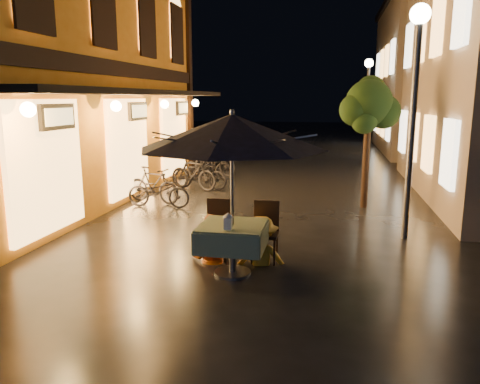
% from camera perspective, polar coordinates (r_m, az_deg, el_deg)
% --- Properties ---
extents(ground, '(90.00, 90.00, 0.00)m').
position_cam_1_polar(ground, '(7.63, -1.52, -8.72)').
color(ground, black).
rests_on(ground, ground).
extents(west_building, '(5.90, 11.40, 7.40)m').
position_cam_1_polar(west_building, '(13.23, -23.30, 15.24)').
color(west_building, orange).
rests_on(west_building, ground).
extents(east_building_far, '(7.30, 10.30, 7.30)m').
position_cam_1_polar(east_building_far, '(25.70, 25.02, 12.70)').
color(east_building_far, gray).
rests_on(east_building_far, ground).
extents(street_tree, '(1.43, 1.20, 3.15)m').
position_cam_1_polar(street_tree, '(11.53, 15.50, 10.00)').
color(street_tree, black).
rests_on(street_tree, ground).
extents(streetlamp_near, '(0.36, 0.36, 4.23)m').
position_cam_1_polar(streetlamp_near, '(9.11, 20.61, 12.55)').
color(streetlamp_near, '#59595E').
rests_on(streetlamp_near, ground).
extents(streetlamp_far, '(0.36, 0.36, 4.23)m').
position_cam_1_polar(streetlamp_far, '(21.04, 15.28, 11.83)').
color(streetlamp_far, '#59595E').
rests_on(streetlamp_far, ground).
extents(cafe_table, '(0.99, 0.99, 0.78)m').
position_cam_1_polar(cafe_table, '(7.02, -0.94, -5.47)').
color(cafe_table, '#59595E').
rests_on(cafe_table, ground).
extents(patio_umbrella, '(2.76, 2.76, 2.46)m').
position_cam_1_polar(patio_umbrella, '(6.74, -0.99, 7.35)').
color(patio_umbrella, '#59595E').
rests_on(patio_umbrella, ground).
extents(cafe_chair_left, '(0.42, 0.42, 0.97)m').
position_cam_1_polar(cafe_chair_left, '(7.81, -2.70, -4.10)').
color(cafe_chair_left, black).
rests_on(cafe_chair_left, ground).
extents(cafe_chair_right, '(0.42, 0.42, 0.97)m').
position_cam_1_polar(cafe_chair_right, '(7.67, 3.14, -4.40)').
color(cafe_chair_right, black).
rests_on(cafe_chair_right, ground).
extents(table_lantern, '(0.16, 0.16, 0.25)m').
position_cam_1_polar(table_lantern, '(6.66, -1.46, -3.44)').
color(table_lantern, white).
rests_on(table_lantern, cafe_table).
extents(person_orange, '(0.77, 0.61, 1.51)m').
position_cam_1_polar(person_orange, '(7.61, -3.57, -2.85)').
color(person_orange, '#D85F0D').
rests_on(person_orange, ground).
extents(person_yellow, '(1.05, 0.72, 1.49)m').
position_cam_1_polar(person_yellow, '(7.46, 2.60, -3.18)').
color(person_yellow, gold).
rests_on(person_yellow, ground).
extents(bicycle_0, '(1.56, 0.55, 0.82)m').
position_cam_1_polar(bicycle_0, '(11.50, -9.90, 0.13)').
color(bicycle_0, black).
rests_on(bicycle_0, ground).
extents(bicycle_1, '(1.60, 0.84, 0.93)m').
position_cam_1_polar(bicycle_1, '(12.00, -10.55, 0.85)').
color(bicycle_1, black).
rests_on(bicycle_1, ground).
extents(bicycle_2, '(1.77, 0.87, 0.89)m').
position_cam_1_polar(bicycle_2, '(13.67, -4.89, 2.20)').
color(bicycle_2, black).
rests_on(bicycle_2, ground).
extents(bicycle_3, '(1.64, 1.00, 0.95)m').
position_cam_1_polar(bicycle_3, '(13.58, -5.74, 2.27)').
color(bicycle_3, black).
rests_on(bicycle_3, ground).
extents(bicycle_4, '(1.67, 0.63, 0.87)m').
position_cam_1_polar(bicycle_4, '(15.41, -3.96, 3.23)').
color(bicycle_4, black).
rests_on(bicycle_4, ground).
extents(bicycle_5, '(1.65, 0.83, 0.96)m').
position_cam_1_polar(bicycle_5, '(15.95, -3.12, 3.68)').
color(bicycle_5, black).
rests_on(bicycle_5, ground).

